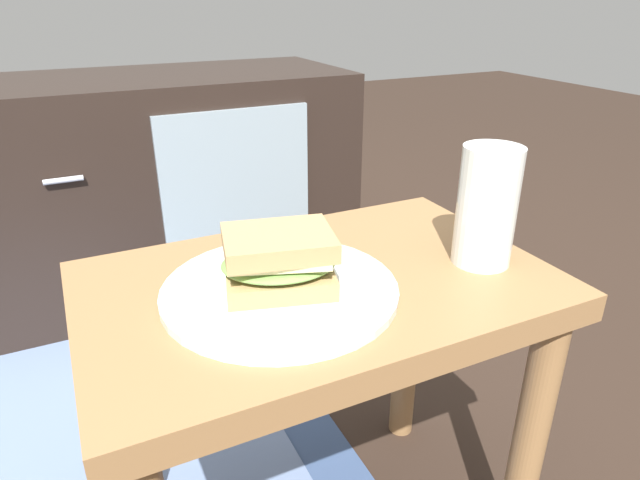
{
  "coord_description": "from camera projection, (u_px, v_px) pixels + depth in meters",
  "views": [
    {
      "loc": [
        -0.25,
        -0.53,
        0.78
      ],
      "look_at": [
        0.0,
        0.0,
        0.51
      ],
      "focal_mm": 30.98,
      "sensor_mm": 36.0,
      "label": 1
    }
  ],
  "objects": [
    {
      "name": "sandwich_front",
      "position": [
        279.0,
        261.0,
        0.61
      ],
      "size": [
        0.15,
        0.13,
        0.07
      ],
      "color": "tan",
      "rests_on": "plate"
    },
    {
      "name": "side_table",
      "position": [
        319.0,
        340.0,
        0.7
      ],
      "size": [
        0.56,
        0.36,
        0.46
      ],
      "color": "olive",
      "rests_on": "ground"
    },
    {
      "name": "beer_glass",
      "position": [
        487.0,
        208.0,
        0.68
      ],
      "size": [
        0.07,
        0.07,
        0.15
      ],
      "color": "silver",
      "rests_on": "side_table"
    },
    {
      "name": "area_rug",
      "position": [
        24.0,
        453.0,
        1.01
      ],
      "size": [
        1.1,
        0.9,
        0.01
      ],
      "color": "#384C72",
      "rests_on": "ground"
    },
    {
      "name": "tv_cabinet",
      "position": [
        172.0,
        183.0,
        1.52
      ],
      "size": [
        0.96,
        0.46,
        0.58
      ],
      "color": "black",
      "rests_on": "ground"
    },
    {
      "name": "plate",
      "position": [
        280.0,
        290.0,
        0.63
      ],
      "size": [
        0.27,
        0.27,
        0.01
      ],
      "primitive_type": "cylinder",
      "color": "silver",
      "rests_on": "side_table"
    }
  ]
}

